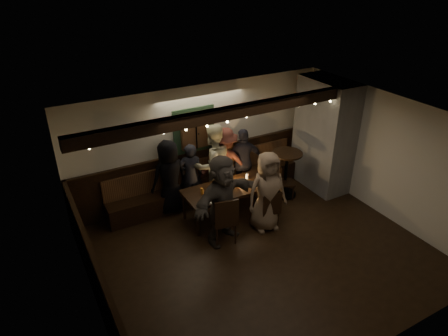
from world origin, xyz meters
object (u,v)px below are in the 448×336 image
person_e (243,162)px  person_g (267,192)px  high_top (286,168)px  person_f (223,200)px  person_d (224,164)px  chair_near_left (225,218)px  person_b (191,175)px  person_a (170,177)px  dining_table (229,190)px  person_c (213,165)px  chair_near_right (270,208)px  chair_end (282,179)px

person_e → person_g: (-0.33, -1.42, 0.05)m
high_top → person_f: (-2.07, -0.77, 0.22)m
person_d → person_f: bearing=71.9°
chair_near_left → person_b: size_ratio=0.69×
person_e → person_g: size_ratio=0.94×
person_e → person_g: person_g is taller
chair_near_left → person_g: (0.97, 0.06, 0.27)m
person_a → dining_table: bearing=136.7°
person_c → person_a: bearing=-11.4°
high_top → person_c: 1.70m
chair_near_right → person_e: 1.54m
dining_table → person_g: person_g is taller
chair_end → high_top: 0.27m
dining_table → high_top: high_top is taller
person_b → person_c: (0.49, -0.11, 0.19)m
dining_table → chair_end: (1.42, 0.04, -0.16)m
dining_table → person_d: 0.81m
person_f → person_d: bearing=41.9°
dining_table → person_d: bearing=68.5°
person_d → high_top: bearing=166.3°
person_b → high_top: bearing=177.5°
chair_end → person_d: size_ratio=0.49×
person_d → person_g: (0.16, -1.46, -0.01)m
chair_near_right → person_g: 0.36m
chair_near_left → person_b: 1.56m
person_c → person_e: person_c is taller
chair_end → person_e: (-0.65, 0.64, 0.33)m
dining_table → high_top: size_ratio=1.77×
person_a → person_d: bearing=172.1°
dining_table → person_b: size_ratio=1.29×
person_f → person_g: bearing=-23.0°
person_f → person_e: bearing=28.1°
chair_near_right → person_c: size_ratio=0.47×
person_b → person_c: size_ratio=0.80×
chair_near_right → person_e: bearing=79.7°
chair_near_left → chair_end: chair_near_left is taller
person_c → person_e: 0.82m
high_top → person_a: person_a is taller
person_b → dining_table: bearing=138.9°
person_c → person_f: bearing=65.0°
person_a → person_b: person_a is taller
chair_end → person_f: person_f is taller
high_top → person_c: size_ratio=0.58×
dining_table → person_e: (0.77, 0.68, 0.17)m
person_c → dining_table: bearing=87.5°
person_a → person_e: person_a is taller
person_b → chair_near_left: bearing=104.4°
chair_near_left → person_b: (0.01, 1.56, 0.16)m
dining_table → person_f: bearing=-127.4°
chair_near_right → person_b: (-1.02, 1.56, 0.25)m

